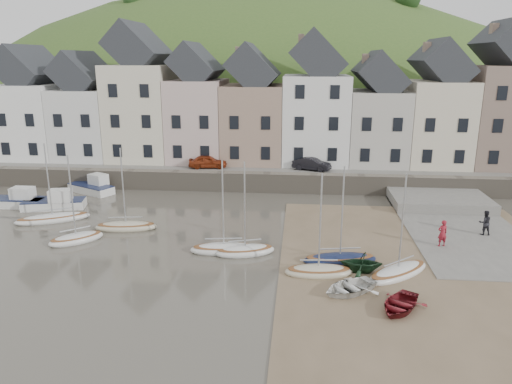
# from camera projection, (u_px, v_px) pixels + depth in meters

# --- Properties ---
(ground) EXTENTS (160.00, 160.00, 0.00)m
(ground) POSITION_uv_depth(u_px,v_px,m) (247.00, 266.00, 29.29)
(ground) COLOR #474138
(ground) RESTS_ON ground
(quay_land) EXTENTS (90.00, 30.00, 1.50)m
(quay_land) POSITION_uv_depth(u_px,v_px,m) (275.00, 154.00, 59.78)
(quay_land) COLOR #3B5923
(quay_land) RESTS_ON ground
(quay_street) EXTENTS (70.00, 7.00, 0.10)m
(quay_street) POSITION_uv_depth(u_px,v_px,m) (269.00, 167.00, 48.54)
(quay_street) COLOR slate
(quay_street) RESTS_ON quay_land
(seawall) EXTENTS (70.00, 1.20, 1.80)m
(seawall) POSITION_uv_depth(u_px,v_px,m) (267.00, 182.00, 45.36)
(seawall) COLOR slate
(seawall) RESTS_ON ground
(beach) EXTENTS (18.00, 26.00, 0.06)m
(beach) POSITION_uv_depth(u_px,v_px,m) (432.00, 272.00, 28.30)
(beach) COLOR brown
(beach) RESTS_ON ground
(slipway) EXTENTS (8.00, 18.00, 0.12)m
(slipway) POSITION_uv_depth(u_px,v_px,m) (460.00, 228.00, 35.61)
(slipway) COLOR slate
(slipway) RESTS_ON ground
(hillside) EXTENTS (134.40, 84.00, 84.00)m
(hillside) POSITION_uv_depth(u_px,v_px,m) (256.00, 222.00, 92.12)
(hillside) COLOR #3B5923
(hillside) RESTS_ON ground
(townhouse_terrace) EXTENTS (61.05, 8.00, 13.93)m
(townhouse_terrace) POSITION_uv_depth(u_px,v_px,m) (289.00, 106.00, 50.19)
(townhouse_terrace) COLOR white
(townhouse_terrace) RESTS_ON quay_land
(sailboat_0) EXTENTS (5.59, 3.85, 6.32)m
(sailboat_0) POSITION_uv_depth(u_px,v_px,m) (53.00, 218.00, 37.18)
(sailboat_0) COLOR silver
(sailboat_0) RESTS_ON ground
(sailboat_1) EXTENTS (3.77, 3.54, 6.32)m
(sailboat_1) POSITION_uv_depth(u_px,v_px,m) (76.00, 238.00, 33.00)
(sailboat_1) COLOR silver
(sailboat_1) RESTS_ON ground
(sailboat_2) EXTENTS (4.68, 2.15, 6.32)m
(sailboat_2) POSITION_uv_depth(u_px,v_px,m) (126.00, 226.00, 35.41)
(sailboat_2) COLOR beige
(sailboat_2) RESTS_ON ground
(sailboat_3) EXTENTS (4.14, 2.58, 6.32)m
(sailboat_3) POSITION_uv_depth(u_px,v_px,m) (245.00, 250.00, 30.95)
(sailboat_3) COLOR silver
(sailboat_3) RESTS_ON ground
(sailboat_4) EXTENTS (4.53, 2.14, 6.32)m
(sailboat_4) POSITION_uv_depth(u_px,v_px,m) (224.00, 248.00, 31.27)
(sailboat_4) COLOR silver
(sailboat_4) RESTS_ON ground
(sailboat_5) EXTENTS (4.79, 2.32, 6.32)m
(sailboat_5) POSITION_uv_depth(u_px,v_px,m) (340.00, 259.00, 29.65)
(sailboat_5) COLOR #141D40
(sailboat_5) RESTS_ON ground
(sailboat_6) EXTENTS (4.59, 4.25, 6.32)m
(sailboat_6) POSITION_uv_depth(u_px,v_px,m) (398.00, 272.00, 27.84)
(sailboat_6) COLOR silver
(sailboat_6) RESTS_ON ground
(sailboat_7) EXTENTS (4.07, 1.89, 6.32)m
(sailboat_7) POSITION_uv_depth(u_px,v_px,m) (319.00, 271.00, 27.96)
(sailboat_7) COLOR beige
(sailboat_7) RESTS_ON ground
(motorboat_0) EXTENTS (5.25, 2.80, 1.70)m
(motorboat_0) POSITION_uv_depth(u_px,v_px,m) (56.00, 202.00, 40.26)
(motorboat_0) COLOR silver
(motorboat_0) RESTS_ON ground
(motorboat_1) EXTENTS (5.11, 1.75, 1.70)m
(motorboat_1) POSITION_uv_depth(u_px,v_px,m) (17.00, 200.00, 40.81)
(motorboat_1) COLOR silver
(motorboat_1) RESTS_ON ground
(motorboat_2) EXTENTS (4.97, 3.76, 1.70)m
(motorboat_2) POSITION_uv_depth(u_px,v_px,m) (93.00, 186.00, 45.18)
(motorboat_2) COLOR silver
(motorboat_2) RESTS_ON ground
(rowboat_white) EXTENTS (3.95, 3.74, 0.67)m
(rowboat_white) POSITION_uv_depth(u_px,v_px,m) (349.00, 287.00, 25.71)
(rowboat_white) COLOR white
(rowboat_white) RESTS_ON beach
(rowboat_green) EXTENTS (2.54, 2.23, 1.27)m
(rowboat_green) POSITION_uv_depth(u_px,v_px,m) (361.00, 262.00, 28.11)
(rowboat_green) COLOR #16321C
(rowboat_green) RESTS_ON beach
(rowboat_red) EXTENTS (3.45, 3.75, 0.63)m
(rowboat_red) POSITION_uv_depth(u_px,v_px,m) (400.00, 304.00, 23.96)
(rowboat_red) COLOR maroon
(rowboat_red) RESTS_ON beach
(person_red) EXTENTS (0.75, 0.60, 1.81)m
(person_red) POSITION_uv_depth(u_px,v_px,m) (442.00, 233.00, 31.82)
(person_red) COLOR maroon
(person_red) RESTS_ON slipway
(person_dark) EXTENTS (0.92, 0.75, 1.77)m
(person_dark) POSITION_uv_depth(u_px,v_px,m) (485.00, 223.00, 33.91)
(person_dark) COLOR black
(person_dark) RESTS_ON slipway
(car_left) EXTENTS (3.93, 1.96, 1.29)m
(car_left) POSITION_uv_depth(u_px,v_px,m) (208.00, 162.00, 47.94)
(car_left) COLOR maroon
(car_left) RESTS_ON quay_street
(car_right) EXTENTS (3.95, 2.47, 1.23)m
(car_right) POSITION_uv_depth(u_px,v_px,m) (312.00, 164.00, 47.03)
(car_right) COLOR black
(car_right) RESTS_ON quay_street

